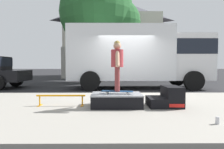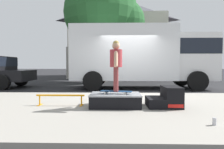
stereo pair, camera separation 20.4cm
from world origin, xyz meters
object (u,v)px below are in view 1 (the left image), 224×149
skateboard (117,91)px  soda_can (217,120)px  kicker_ramp (167,98)px  street_tree_main (101,16)px  skate_box (117,99)px  box_truck (139,55)px  skater_kid (117,61)px  grind_rail (61,98)px

skateboard → soda_can: size_ratio=6.38×
kicker_ramp → street_tree_main: street_tree_main is taller
kicker_ramp → skate_box: bearing=180.0°
box_truck → skateboard: bearing=-103.7°
kicker_ramp → soda_can: (0.44, -1.56, -0.15)m
skater_kid → skate_box: bearing=118.6°
skate_box → kicker_ramp: size_ratio=1.55×
kicker_ramp → soda_can: kicker_ramp is taller
kicker_ramp → skater_kid: bearing=-178.9°
skater_kid → grind_rail: bearing=174.6°
skater_kid → box_truck: 5.48m
skateboard → kicker_ramp: bearing=1.1°
skateboard → skater_kid: size_ratio=0.65×
kicker_ramp → grind_rail: size_ratio=0.65×
kicker_ramp → skateboard: kicker_ramp is taller
skate_box → box_truck: 5.62m
skateboard → soda_can: 2.30m
skate_box → skateboard: skateboard is taller
skater_kid → soda_can: skater_kid is taller
grind_rail → box_truck: size_ratio=0.18×
soda_can → skate_box: bearing=137.5°
grind_rail → skater_kid: bearing=-5.4°
skate_box → skateboard: bearing=-61.4°
grind_rail → skateboard: 1.44m
soda_can → street_tree_main: 11.77m
soda_can → skater_kid: bearing=137.7°
grind_rail → soda_can: 3.53m
soda_can → box_truck: bearing=93.3°
grind_rail → skateboard: bearing=-5.4°
kicker_ramp → box_truck: (0.05, 5.28, 1.37)m
skater_kid → box_truck: bearing=76.3°
skate_box → box_truck: box_truck is taller
skateboard → box_truck: box_truck is taller
kicker_ramp → grind_rail: 2.67m
skate_box → skater_kid: (0.01, -0.03, 0.95)m
soda_can → skateboard: bearing=137.7°
skater_kid → street_tree_main: bearing=95.1°
box_truck → skate_box: bearing=-103.9°
skate_box → grind_rail: 1.41m
skate_box → grind_rail: size_ratio=1.00×
skater_kid → street_tree_main: 9.73m
grind_rail → street_tree_main: (0.61, 8.96, 4.27)m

